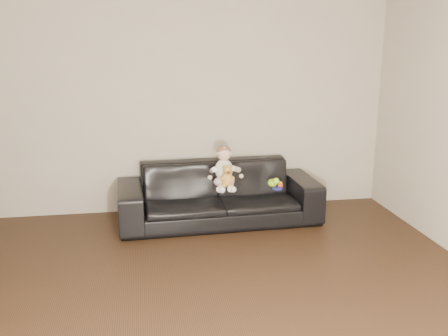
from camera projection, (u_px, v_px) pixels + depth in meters
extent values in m
plane|color=#311F11|center=(214.00, 332.00, 3.58)|extent=(5.50, 5.50, 0.00)
plane|color=#B8AE9B|center=(180.00, 104.00, 5.88)|extent=(5.00, 0.00, 5.00)
imported|color=black|center=(219.00, 193.00, 5.70)|extent=(2.29, 0.96, 0.66)
ellipsoid|color=#FDD6DB|center=(224.00, 182.00, 5.56)|extent=(0.28, 0.26, 0.13)
ellipsoid|color=white|center=(224.00, 170.00, 5.54)|extent=(0.24, 0.22, 0.24)
sphere|color=beige|center=(224.00, 153.00, 5.48)|extent=(0.20, 0.20, 0.16)
ellipsoid|color=#8C603F|center=(224.00, 151.00, 5.49)|extent=(0.20, 0.20, 0.11)
cylinder|color=#FDD6DB|center=(222.00, 187.00, 5.42)|extent=(0.13, 0.21, 0.08)
cylinder|color=#FDD6DB|center=(231.00, 187.00, 5.43)|extent=(0.13, 0.21, 0.08)
sphere|color=white|center=(222.00, 190.00, 5.32)|extent=(0.08, 0.08, 0.07)
sphere|color=white|center=(233.00, 190.00, 5.34)|extent=(0.08, 0.08, 0.07)
cylinder|color=white|center=(213.00, 170.00, 5.47)|extent=(0.10, 0.17, 0.11)
cylinder|color=white|center=(236.00, 169.00, 5.51)|extent=(0.10, 0.17, 0.11)
ellipsoid|color=#C18C37|center=(227.00, 179.00, 5.41)|extent=(0.15, 0.13, 0.15)
sphere|color=#C18C37|center=(227.00, 170.00, 5.36)|extent=(0.12, 0.12, 0.10)
sphere|color=#C18C37|center=(224.00, 167.00, 5.36)|extent=(0.05, 0.05, 0.04)
sphere|color=#C18C37|center=(230.00, 166.00, 5.37)|extent=(0.05, 0.05, 0.04)
sphere|color=#593819|center=(228.00, 172.00, 5.32)|extent=(0.05, 0.05, 0.04)
ellipsoid|color=#9BEA1B|center=(272.00, 183.00, 5.58)|extent=(0.14, 0.15, 0.09)
sphere|color=red|center=(280.00, 185.00, 5.54)|extent=(0.08, 0.08, 0.06)
cylinder|color=#171EB8|center=(277.00, 188.00, 5.50)|extent=(0.12, 0.12, 0.01)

